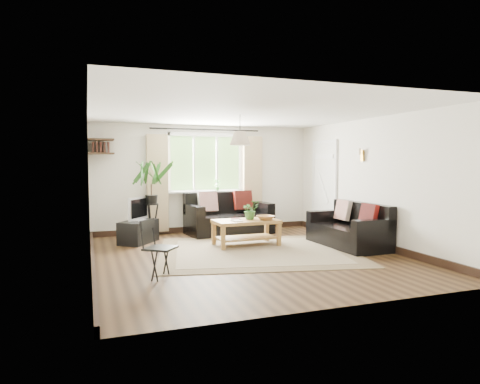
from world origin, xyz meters
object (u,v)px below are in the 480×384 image
object	(u,v)px
coffee_table	(246,233)
palm_stand	(151,201)
sofa_right	(348,226)
folding_chair	(160,249)
sofa_back	(229,214)
tv_stand	(139,232)

from	to	relation	value
coffee_table	palm_stand	xyz separation A→B (m)	(-1.59, 1.18, 0.56)
sofa_right	palm_stand	bearing A→B (deg)	-121.16
folding_chair	sofa_right	bearing A→B (deg)	-38.00
sofa_back	folding_chair	world-z (taller)	sofa_back
sofa_right	folding_chair	xyz separation A→B (m)	(-3.64, -1.01, 0.01)
sofa_back	folding_chair	distance (m)	3.73
sofa_right	tv_stand	bearing A→B (deg)	-116.59
tv_stand	folding_chair	bearing A→B (deg)	-142.54
palm_stand	folding_chair	xyz separation A→B (m)	(-0.29, -2.90, -0.41)
sofa_back	sofa_right	xyz separation A→B (m)	(1.63, -2.13, -0.04)
sofa_back	sofa_right	bearing A→B (deg)	-58.26
sofa_right	sofa_back	bearing A→B (deg)	-144.37
sofa_back	palm_stand	distance (m)	1.78
sofa_right	coffee_table	distance (m)	1.90
folding_chair	sofa_back	bearing A→B (deg)	3.86
tv_stand	coffee_table	bearing A→B (deg)	-79.82
sofa_right	tv_stand	distance (m)	4.01
tv_stand	sofa_back	bearing A→B (deg)	-39.75
coffee_table	folding_chair	distance (m)	2.56
sofa_right	folding_chair	world-z (taller)	folding_chair
sofa_right	tv_stand	world-z (taller)	sofa_right
folding_chair	palm_stand	bearing A→B (deg)	30.70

